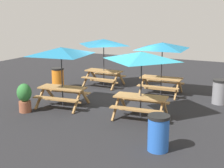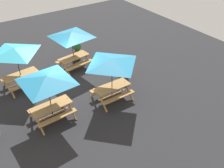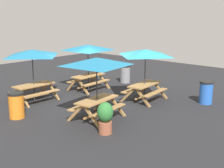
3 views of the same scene
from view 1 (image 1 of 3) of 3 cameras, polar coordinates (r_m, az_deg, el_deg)
name	(u,v)px [view 1 (image 1 of 3)]	position (r m, az deg, el deg)	size (l,w,h in m)	color
ground_plane	(117,99)	(13.19, 1.00, -2.68)	(24.00, 24.00, 0.00)	#232326
picnic_table_0	(104,45)	(15.12, -1.53, 7.05)	(2.02, 2.02, 2.34)	#A87A44
picnic_table_1	(142,61)	(10.50, 5.43, 4.23)	(2.19, 2.19, 2.34)	#A87A44
picnic_table_2	(162,50)	(13.66, 9.19, 6.22)	(2.83, 2.83, 2.34)	#A87A44
picnic_table_3	(61,55)	(11.88, -9.28, 5.18)	(2.81, 2.81, 2.34)	#A87A44
trash_bin_orange	(58,78)	(15.10, -9.87, 1.11)	(0.59, 0.59, 0.98)	orange
trash_bin_gray	(220,92)	(13.08, 19.08, -1.33)	(0.59, 0.59, 0.98)	gray
trash_bin_blue	(158,133)	(8.39, 8.47, -8.82)	(0.59, 0.59, 0.98)	blue
potted_plant_0	(24,97)	(11.78, -15.71, -2.26)	(0.53, 0.53, 1.06)	#935138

